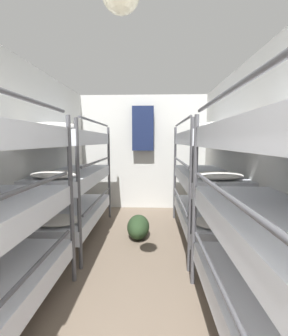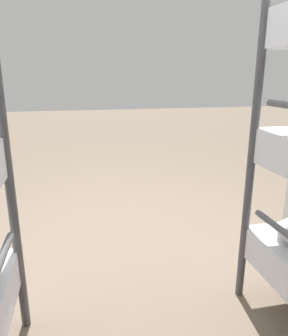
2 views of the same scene
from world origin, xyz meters
The scene contains 1 object.
ground_plane centered at (0.00, 0.00, 0.00)m, with size 20.00×20.00×0.00m, color #6B5B4C.
Camera 2 is at (0.30, 2.11, 1.28)m, focal length 35.00 mm.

